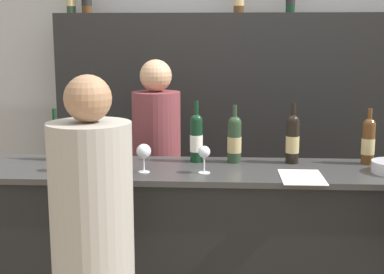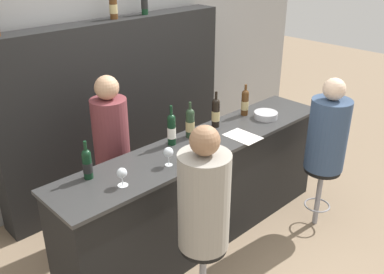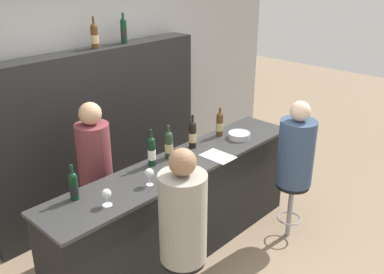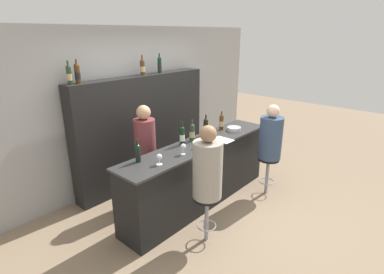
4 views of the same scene
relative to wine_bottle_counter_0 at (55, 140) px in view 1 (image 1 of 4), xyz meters
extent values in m
cube|color=#9E9E9E|center=(1.02, 1.32, 0.20)|extent=(6.40, 0.05, 2.60)
cube|color=black|center=(1.02, -0.15, -0.62)|extent=(2.75, 0.51, 0.95)
cube|color=#333333|center=(1.02, -0.15, -0.13)|extent=(2.79, 0.55, 0.03)
cube|color=black|center=(1.02, 1.10, -0.18)|extent=(2.61, 0.28, 1.84)
cylinder|color=black|center=(0.00, 0.00, -0.02)|extent=(0.07, 0.07, 0.19)
cylinder|color=black|center=(0.00, 0.00, -0.03)|extent=(0.07, 0.07, 0.08)
sphere|color=black|center=(0.00, 0.00, 0.08)|extent=(0.07, 0.07, 0.07)
cylinder|color=black|center=(0.00, 0.00, 0.13)|extent=(0.02, 0.02, 0.09)
cylinder|color=black|center=(0.80, 0.00, 0.00)|extent=(0.07, 0.07, 0.23)
cylinder|color=white|center=(0.80, 0.00, -0.01)|extent=(0.07, 0.07, 0.09)
sphere|color=black|center=(0.80, 0.00, 0.12)|extent=(0.07, 0.07, 0.07)
cylinder|color=black|center=(0.80, 0.00, 0.18)|extent=(0.02, 0.02, 0.10)
cylinder|color=#233823|center=(1.01, 0.00, -0.01)|extent=(0.08, 0.08, 0.22)
cylinder|color=tan|center=(1.01, 0.00, -0.02)|extent=(0.08, 0.08, 0.09)
sphere|color=#233823|center=(1.01, 0.00, 0.10)|extent=(0.08, 0.08, 0.08)
cylinder|color=#233823|center=(1.01, 0.00, 0.16)|extent=(0.02, 0.02, 0.08)
cylinder|color=black|center=(1.33, 0.00, 0.00)|extent=(0.07, 0.07, 0.23)
cylinder|color=tan|center=(1.33, 0.00, -0.01)|extent=(0.07, 0.07, 0.09)
sphere|color=black|center=(1.33, 0.00, 0.12)|extent=(0.07, 0.07, 0.07)
cylinder|color=black|center=(1.33, 0.00, 0.17)|extent=(0.02, 0.02, 0.09)
cylinder|color=#4C2D14|center=(1.74, 0.00, -0.01)|extent=(0.07, 0.07, 0.22)
cylinder|color=tan|center=(1.74, 0.00, -0.02)|extent=(0.07, 0.07, 0.09)
sphere|color=#4C2D14|center=(1.74, 0.00, 0.10)|extent=(0.07, 0.07, 0.07)
cylinder|color=#4C2D14|center=(1.74, 0.00, 0.15)|extent=(0.02, 0.02, 0.07)
cylinder|color=tan|center=(-0.19, 1.10, 0.84)|extent=(0.07, 0.07, 0.09)
cylinder|color=tan|center=(1.05, 1.10, 0.84)|extent=(0.08, 0.08, 0.08)
cylinder|color=silver|center=(0.12, -0.26, -0.12)|extent=(0.07, 0.07, 0.00)
cylinder|color=silver|center=(0.12, -0.26, -0.08)|extent=(0.01, 0.01, 0.06)
sphere|color=silver|center=(0.12, -0.26, -0.02)|extent=(0.07, 0.07, 0.07)
cylinder|color=silver|center=(0.54, -0.26, -0.12)|extent=(0.06, 0.06, 0.00)
cylinder|color=silver|center=(0.54, -0.26, -0.08)|extent=(0.01, 0.01, 0.07)
sphere|color=silver|center=(0.54, -0.26, -0.01)|extent=(0.08, 0.08, 0.08)
cylinder|color=silver|center=(0.85, -0.26, -0.12)|extent=(0.06, 0.06, 0.00)
cylinder|color=silver|center=(0.85, -0.26, -0.07)|extent=(0.01, 0.01, 0.08)
sphere|color=silver|center=(0.85, -0.26, -0.01)|extent=(0.06, 0.06, 0.06)
cube|color=white|center=(1.34, -0.32, -0.12)|extent=(0.21, 0.30, 0.00)
cylinder|color=gray|center=(0.39, -0.78, -0.13)|extent=(0.35, 0.35, 0.70)
sphere|color=#936B4C|center=(0.39, -0.78, 0.32)|extent=(0.20, 0.20, 0.20)
cylinder|color=brown|center=(0.51, 0.48, -0.44)|extent=(0.31, 0.31, 1.33)
sphere|color=tan|center=(0.51, 0.48, 0.33)|extent=(0.21, 0.21, 0.21)
camera|label=1|loc=(0.94, -2.91, 0.56)|focal=50.00mm
camera|label=2|loc=(-1.30, -2.44, 1.47)|focal=40.00mm
camera|label=3|loc=(-1.46, -2.61, 1.61)|focal=40.00mm
camera|label=4|loc=(-2.11, -2.74, 1.40)|focal=28.00mm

